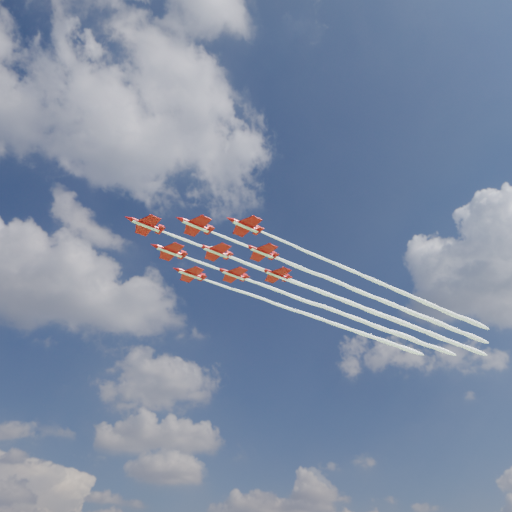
{
  "coord_description": "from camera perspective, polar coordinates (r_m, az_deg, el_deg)",
  "views": [
    {
      "loc": [
        -23.56,
        -104.58,
        7.01
      ],
      "look_at": [
        15.53,
        7.86,
        86.84
      ],
      "focal_mm": 35.0,
      "sensor_mm": 36.0,
      "label": 1
    }
  ],
  "objects": [
    {
      "name": "jet_lead",
      "position": [
        150.5,
        5.32,
        -3.28
      ],
      "size": [
        105.08,
        34.23,
        2.63
      ],
      "rotation": [
        0.0,
        0.0,
        0.28
      ],
      "color": "#A8090C"
    },
    {
      "name": "jet_row2_port",
      "position": [
        152.32,
        10.01,
        -3.27
      ],
      "size": [
        105.08,
        34.23,
        2.63
      ],
      "rotation": [
        0.0,
        0.0,
        0.28
      ],
      "color": "#A8090C"
    },
    {
      "name": "jet_row2_starb",
      "position": [
        161.12,
        6.52,
        -5.39
      ],
      "size": [
        105.08,
        34.23,
        2.63
      ],
      "rotation": [
        0.0,
        0.0,
        0.28
      ],
      "color": "#A8090C"
    },
    {
      "name": "jet_row3_port",
      "position": [
        155.13,
        14.56,
        -3.25
      ],
      "size": [
        105.08,
        34.23,
        2.63
      ],
      "rotation": [
        0.0,
        0.0,
        0.28
      ],
      "color": "#A8090C"
    },
    {
      "name": "jet_row3_centre",
      "position": [
        163.16,
        10.9,
        -5.36
      ],
      "size": [
        105.08,
        34.23,
        2.63
      ],
      "rotation": [
        0.0,
        0.0,
        0.28
      ],
      "color": "#A8090C"
    },
    {
      "name": "jet_row3_starb",
      "position": [
        171.99,
        7.58,
        -7.24
      ],
      "size": [
        105.08,
        34.23,
        2.63
      ],
      "rotation": [
        0.0,
        0.0,
        0.28
      ],
      "color": "#A8090C"
    },
    {
      "name": "jet_row4_port",
      "position": [
        166.12,
        15.15,
        -5.3
      ],
      "size": [
        105.08,
        34.23,
        2.63
      ],
      "rotation": [
        0.0,
        0.0,
        0.28
      ],
      "color": "#A8090C"
    },
    {
      "name": "jet_row4_starb",
      "position": [
        174.22,
        11.69,
        -7.18
      ],
      "size": [
        105.08,
        34.23,
        2.63
      ],
      "rotation": [
        0.0,
        0.0,
        0.28
      ],
      "color": "#A8090C"
    },
    {
      "name": "jet_tail",
      "position": [
        177.32,
        15.67,
        -7.09
      ],
      "size": [
        105.08,
        34.23,
        2.63
      ],
      "rotation": [
        0.0,
        0.0,
        0.28
      ],
      "color": "#A8090C"
    }
  ]
}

